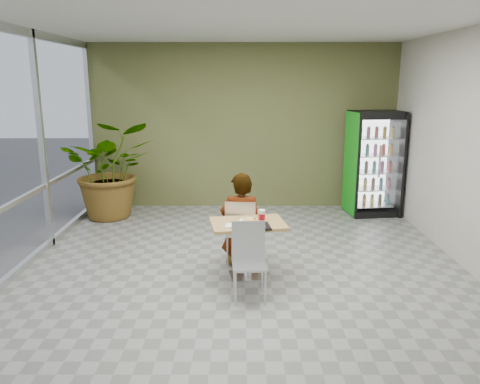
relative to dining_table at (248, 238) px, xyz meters
name	(u,v)px	position (x,y,z in m)	size (l,w,h in m)	color
ground	(245,275)	(-0.04, 0.07, -0.53)	(7.00, 7.00, 0.00)	gray
room_envelope	(245,155)	(-0.04, 0.07, 1.07)	(6.00, 7.00, 3.20)	beige
storefront_frame	(3,155)	(-3.04, 0.07, 1.07)	(0.10, 7.00, 3.20)	silver
dining_table	(248,238)	(0.00, 0.00, 0.00)	(1.02, 0.79, 0.75)	tan
chair_far	(241,227)	(-0.09, 0.45, 0.01)	(0.43, 0.44, 0.92)	silver
chair_near	(249,254)	(0.00, -0.51, -0.01)	(0.42, 0.42, 0.89)	silver
seated_woman	(241,229)	(-0.09, 0.49, -0.04)	(0.59, 0.38, 1.59)	black
pizza_plate	(248,220)	(0.01, 0.06, 0.23)	(0.32, 0.27, 0.03)	white
soda_cup	(262,216)	(0.18, 0.02, 0.29)	(0.09, 0.09, 0.16)	white
napkin_stack	(232,226)	(-0.20, -0.18, 0.23)	(0.16, 0.16, 0.02)	white
cafeteria_tray	(253,227)	(0.06, -0.22, 0.23)	(0.41, 0.30, 0.02)	black
beverage_fridge	(374,163)	(2.41, 3.01, 0.44)	(0.98, 0.80, 1.95)	black
potted_plant	(111,169)	(-2.48, 2.80, 0.37)	(1.62, 1.40, 1.80)	#316B2B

